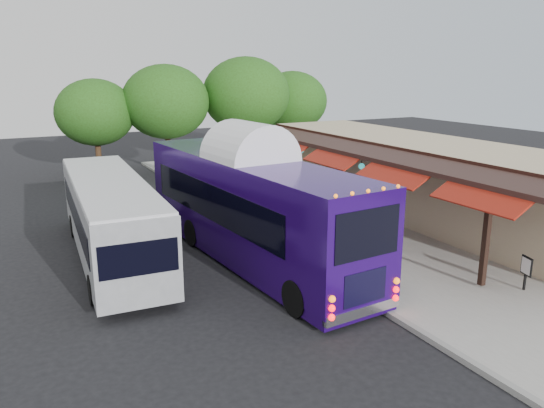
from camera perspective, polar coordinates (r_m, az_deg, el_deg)
ground at (r=18.83m, az=4.46°, el=-7.13°), size 90.00×90.00×0.00m
sidewalk at (r=24.63m, az=9.43°, el=-1.88°), size 10.00×40.00×0.15m
curb at (r=22.11m, az=-0.92°, el=-3.57°), size 0.20×40.00×0.16m
station_shelter at (r=26.35m, az=15.50°, el=2.82°), size 8.15×20.00×3.60m
coach_bus at (r=19.23m, az=-2.35°, el=0.16°), size 3.60×12.77×4.04m
city_bus at (r=20.34m, az=-16.98°, el=-1.17°), size 3.05×11.28×3.00m
ped_a at (r=17.45m, az=12.03°, el=-5.34°), size 0.81×0.67×1.90m
ped_b at (r=24.10m, az=2.49°, el=0.05°), size 0.89×0.77×1.56m
ped_c at (r=20.28m, az=3.19°, el=-2.48°), size 1.09×0.74×1.73m
ped_d at (r=26.68m, az=1.79°, el=1.47°), size 1.06×0.69×1.56m
sign_board at (r=18.35m, az=25.69°, el=-6.18°), size 0.19×0.49×1.10m
tree_left at (r=35.48m, az=-11.35°, el=10.72°), size 5.61×5.61×7.18m
tree_mid at (r=37.16m, az=-2.81°, el=11.66°), size 6.01×6.01×7.69m
tree_right at (r=40.70m, az=2.19°, el=10.99°), size 5.25×5.25×6.72m
tree_far at (r=35.55m, az=-18.49°, el=9.32°), size 4.92×4.92×6.30m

